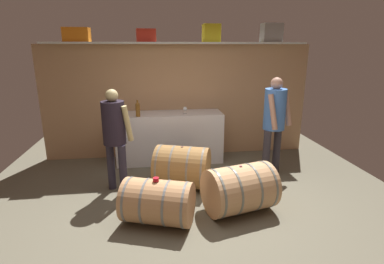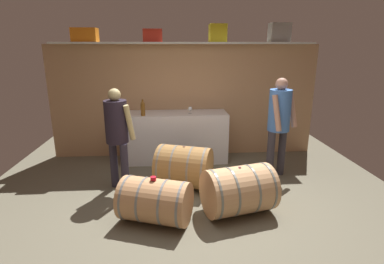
% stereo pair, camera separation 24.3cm
% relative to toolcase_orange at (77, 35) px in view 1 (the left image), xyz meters
% --- Properties ---
extents(ground_plane, '(6.38, 7.95, 0.02)m').
position_rel_toolcase_orange_xyz_m(ground_plane, '(1.78, -1.63, -2.34)').
color(ground_plane, '#625E4C').
extents(back_wall_panel, '(5.18, 0.10, 2.18)m').
position_rel_toolcase_orange_xyz_m(back_wall_panel, '(1.78, 0.15, -1.24)').
color(back_wall_panel, tan).
rests_on(back_wall_panel, ground).
extents(high_shelf_board, '(4.77, 0.40, 0.03)m').
position_rel_toolcase_orange_xyz_m(high_shelf_board, '(1.78, 0.00, -0.14)').
color(high_shelf_board, silver).
rests_on(high_shelf_board, back_wall_panel).
extents(toolcase_orange, '(0.44, 0.29, 0.24)m').
position_rel_toolcase_orange_xyz_m(toolcase_orange, '(0.00, 0.00, 0.00)').
color(toolcase_orange, orange).
rests_on(toolcase_orange, high_shelf_board).
extents(toolcase_red, '(0.36, 0.23, 0.23)m').
position_rel_toolcase_orange_xyz_m(toolcase_red, '(1.20, 0.00, -0.01)').
color(toolcase_red, red).
rests_on(toolcase_red, high_shelf_board).
extents(toolcase_yellow, '(0.31, 0.29, 0.32)m').
position_rel_toolcase_orange_xyz_m(toolcase_yellow, '(2.38, 0.00, 0.04)').
color(toolcase_yellow, yellow).
rests_on(toolcase_yellow, high_shelf_board).
extents(toolcase_grey, '(0.37, 0.27, 0.34)m').
position_rel_toolcase_orange_xyz_m(toolcase_grey, '(3.53, 0.00, 0.05)').
color(toolcase_grey, gray).
rests_on(toolcase_grey, high_shelf_board).
extents(work_cabinet, '(1.97, 0.61, 0.94)m').
position_rel_toolcase_orange_xyz_m(work_cabinet, '(1.57, -0.21, -1.86)').
color(work_cabinet, silver).
rests_on(work_cabinet, ground).
extents(wine_bottle_amber, '(0.08, 0.08, 0.30)m').
position_rel_toolcase_orange_xyz_m(wine_bottle_amber, '(1.01, -0.43, -1.26)').
color(wine_bottle_amber, brown).
rests_on(wine_bottle_amber, work_cabinet).
extents(wine_glass, '(0.07, 0.07, 0.13)m').
position_rel_toolcase_orange_xyz_m(wine_glass, '(1.86, -0.32, -1.30)').
color(wine_glass, white).
rests_on(wine_glass, work_cabinet).
extents(wine_barrel_near, '(0.98, 0.80, 0.57)m').
position_rel_toolcase_orange_xyz_m(wine_barrel_near, '(1.29, -2.35, -2.05)').
color(wine_barrel_near, tan).
rests_on(wine_barrel_near, ground).
extents(wine_barrel_far, '(0.98, 0.88, 0.67)m').
position_rel_toolcase_orange_xyz_m(wine_barrel_far, '(1.69, -1.38, -2.00)').
color(wine_barrel_far, olive).
rests_on(wine_barrel_far, ground).
extents(wine_barrel_flank, '(1.01, 0.83, 0.65)m').
position_rel_toolcase_orange_xyz_m(wine_barrel_flank, '(2.37, -2.21, -2.01)').
color(wine_barrel_flank, tan).
rests_on(wine_barrel_flank, ground).
extents(tasting_cup, '(0.07, 0.07, 0.04)m').
position_rel_toolcase_orange_xyz_m(tasting_cup, '(1.28, -2.35, -1.74)').
color(tasting_cup, red).
rests_on(tasting_cup, wine_barrel_near).
extents(winemaker_pouring, '(0.52, 0.48, 1.66)m').
position_rel_toolcase_orange_xyz_m(winemaker_pouring, '(3.25, -1.10, -1.31)').
color(winemaker_pouring, '#35323B').
rests_on(winemaker_pouring, ground).
extents(visitor_tasting, '(0.48, 0.49, 1.56)m').
position_rel_toolcase_orange_xyz_m(visitor_tasting, '(0.71, -1.40, -1.37)').
color(visitor_tasting, '#2E2A38').
rests_on(visitor_tasting, ground).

